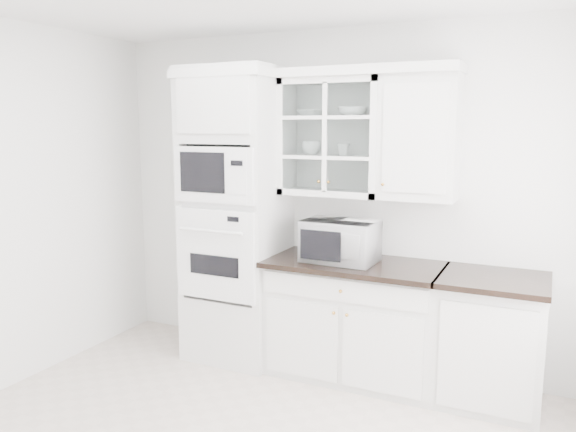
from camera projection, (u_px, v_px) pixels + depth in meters
The scene contains 12 objects.
room_shell at pixel (259, 153), 3.34m from camera, with size 4.00×3.50×2.70m.
oven_column at pixel (236, 216), 4.63m from camera, with size 0.76×0.68×2.40m.
base_cabinet_run at pixel (354, 319), 4.34m from camera, with size 1.32×0.67×0.92m.
extra_base_cabinet at pixel (491, 339), 3.92m from camera, with size 0.72×0.67×0.92m.
upper_cabinet_glass at pixel (333, 137), 4.35m from camera, with size 0.80×0.33×0.90m.
upper_cabinet_solid at pixel (420, 138), 4.06m from camera, with size 0.55×0.33×0.90m, color silver.
crown_molding at pixel (319, 73), 4.29m from camera, with size 2.14×0.38×0.07m, color white.
countertop_microwave at pixel (341, 240), 4.26m from camera, with size 0.54×0.45×0.32m, color white.
bowl_a at pixel (312, 113), 4.39m from camera, with size 0.22×0.22×0.05m, color white.
bowl_b at pixel (353, 112), 4.23m from camera, with size 0.22×0.22×0.07m, color white.
cup_a at pixel (311, 148), 4.43m from camera, with size 0.14×0.14×0.11m, color white.
cup_b at pixel (344, 149), 4.33m from camera, with size 0.10×0.10×0.10m, color white.
Camera 1 is at (1.59, -2.53, 1.94)m, focal length 35.00 mm.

